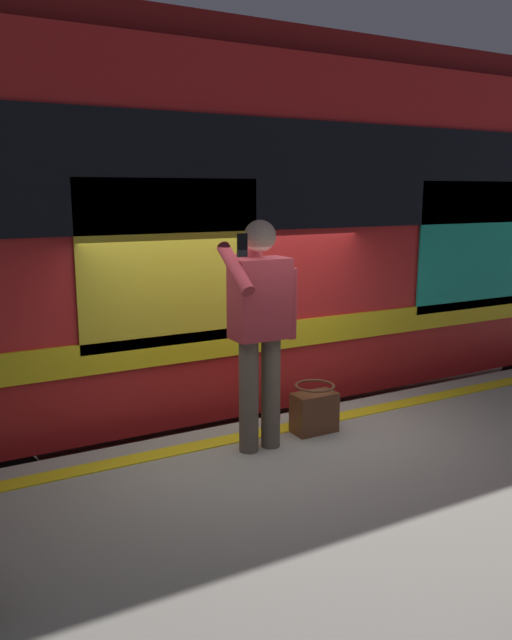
# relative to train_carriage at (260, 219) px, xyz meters

# --- Properties ---
(ground_plane) EXTENTS (25.49, 25.49, 0.00)m
(ground_plane) POSITION_rel_train_carriage_xyz_m (1.11, 1.82, -2.57)
(ground_plane) COLOR #4C4742
(platform) EXTENTS (16.99, 4.19, 1.03)m
(platform) POSITION_rel_train_carriage_xyz_m (1.11, 3.92, -2.06)
(platform) COLOR #9E998E
(platform) RESTS_ON ground
(safety_line) EXTENTS (16.65, 0.16, 0.01)m
(safety_line) POSITION_rel_train_carriage_xyz_m (1.11, 2.12, -1.54)
(safety_line) COLOR yellow
(safety_line) RESTS_ON platform
(track_rail_near) EXTENTS (22.09, 0.08, 0.16)m
(track_rail_near) POSITION_rel_train_carriage_xyz_m (1.11, 0.71, -2.49)
(track_rail_near) COLOR slate
(track_rail_near) RESTS_ON ground
(track_rail_far) EXTENTS (22.09, 0.08, 0.16)m
(track_rail_far) POSITION_rel_train_carriage_xyz_m (1.11, -0.72, -2.49)
(track_rail_far) COLOR slate
(track_rail_far) RESTS_ON ground
(train_carriage) EXTENTS (9.39, 3.09, 4.07)m
(train_carriage) POSITION_rel_train_carriage_xyz_m (0.00, 0.00, 0.00)
(train_carriage) COLOR red
(train_carriage) RESTS_ON ground
(passenger) EXTENTS (0.57, 0.55, 1.65)m
(passenger) POSITION_rel_train_carriage_xyz_m (1.32, 2.36, -0.57)
(passenger) COLOR brown
(passenger) RESTS_ON platform
(handbag) EXTENTS (0.34, 0.31, 0.38)m
(handbag) POSITION_rel_train_carriage_xyz_m (0.79, 2.29, -1.36)
(handbag) COLOR #59331E
(handbag) RESTS_ON platform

